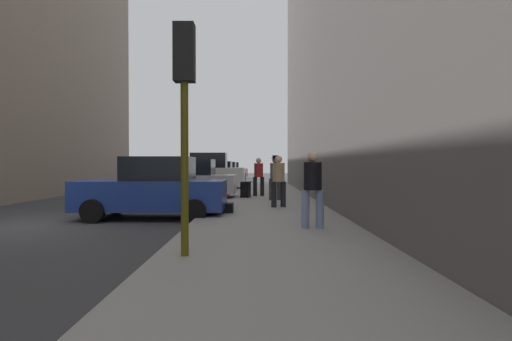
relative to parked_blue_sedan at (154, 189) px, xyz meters
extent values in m
plane|color=#38383A|center=(-2.65, -1.39, -0.85)|extent=(120.00, 120.00, 0.00)
cube|color=gray|center=(3.35, -1.39, -0.77)|extent=(4.00, 40.00, 0.15)
cube|color=navy|center=(-0.05, 0.00, -0.16)|extent=(4.20, 1.85, 0.84)
cube|color=black|center=(0.15, 0.00, 0.59)|extent=(1.89, 1.57, 0.70)
cylinder|color=black|center=(-1.41, 0.92, -0.53)|extent=(0.64, 0.22, 0.64)
cylinder|color=black|center=(-1.41, -0.92, -0.53)|extent=(0.64, 0.22, 0.64)
cylinder|color=black|center=(1.32, 0.92, -0.53)|extent=(0.64, 0.22, 0.64)
cylinder|color=black|center=(1.32, -0.92, -0.53)|extent=(0.64, 0.22, 0.64)
cube|color=#B7BABF|center=(-0.05, 5.85, -0.16)|extent=(4.24, 1.93, 0.84)
cube|color=black|center=(0.15, 5.85, 0.59)|extent=(1.92, 1.60, 0.70)
cylinder|color=black|center=(-1.39, 6.80, -0.53)|extent=(0.64, 0.23, 0.64)
cylinder|color=black|center=(-1.43, 4.96, -0.53)|extent=(0.64, 0.23, 0.64)
cylinder|color=black|center=(1.34, 6.74, -0.53)|extent=(0.64, 0.23, 0.64)
cylinder|color=black|center=(1.30, 4.90, -0.53)|extent=(0.64, 0.23, 0.64)
cube|color=silver|center=(-0.05, 12.31, -0.03)|extent=(4.60, 1.85, 1.10)
cube|color=black|center=(0.15, 12.31, 0.95)|extent=(2.07, 1.57, 0.90)
cylinder|color=black|center=(-1.54, 13.23, -0.53)|extent=(0.64, 0.22, 0.64)
cylinder|color=black|center=(-1.54, 11.39, -0.53)|extent=(0.64, 0.22, 0.64)
cylinder|color=black|center=(1.45, 13.24, -0.53)|extent=(0.64, 0.22, 0.64)
cylinder|color=black|center=(1.45, 11.40, -0.53)|extent=(0.64, 0.22, 0.64)
cube|color=#193828|center=(-0.05, 18.57, -0.16)|extent=(4.24, 1.94, 0.84)
cube|color=black|center=(0.15, 18.56, 0.59)|extent=(1.93, 1.61, 0.70)
cylinder|color=black|center=(-1.39, 19.52, -0.53)|extent=(0.64, 0.23, 0.64)
cylinder|color=black|center=(-1.43, 17.68, -0.53)|extent=(0.64, 0.23, 0.64)
cylinder|color=black|center=(1.34, 19.46, -0.53)|extent=(0.64, 0.23, 0.64)
cylinder|color=black|center=(1.30, 17.62, -0.53)|extent=(0.64, 0.23, 0.64)
cube|color=slate|center=(-0.05, 24.95, -0.16)|extent=(4.25, 1.97, 0.84)
cube|color=black|center=(0.15, 24.94, 0.59)|extent=(1.94, 1.62, 0.70)
cylinder|color=black|center=(-1.38, 25.91, -0.53)|extent=(0.65, 0.24, 0.64)
cylinder|color=black|center=(-1.44, 24.07, -0.53)|extent=(0.65, 0.24, 0.64)
cylinder|color=black|center=(1.35, 25.82, -0.53)|extent=(0.65, 0.24, 0.64)
cylinder|color=black|center=(1.29, 23.99, -0.53)|extent=(0.65, 0.24, 0.64)
cube|color=#B2191E|center=(-0.05, 31.32, -0.16)|extent=(4.24, 1.92, 0.84)
cube|color=black|center=(0.15, 31.32, 0.59)|extent=(1.92, 1.60, 0.70)
cylinder|color=black|center=(-1.43, 32.21, -0.53)|extent=(0.64, 0.23, 0.64)
cylinder|color=black|center=(-1.39, 30.37, -0.53)|extent=(0.64, 0.23, 0.64)
cylinder|color=black|center=(1.30, 32.27, -0.53)|extent=(0.64, 0.23, 0.64)
cylinder|color=black|center=(1.34, 30.43, -0.53)|extent=(0.64, 0.23, 0.64)
cylinder|color=red|center=(1.80, 2.87, -0.42)|extent=(0.22, 0.22, 0.55)
sphere|color=red|center=(1.80, 2.87, -0.09)|extent=(0.20, 0.20, 0.20)
cylinder|color=red|center=(1.64, 2.87, -0.40)|extent=(0.10, 0.09, 0.09)
cylinder|color=red|center=(1.96, 2.87, -0.40)|extent=(0.10, 0.09, 0.09)
cylinder|color=#514C0F|center=(1.85, -5.36, 1.10)|extent=(0.12, 0.12, 3.60)
cube|color=black|center=(1.85, -5.36, 2.45)|extent=(0.32, 0.24, 0.90)
sphere|color=red|center=(1.85, -5.23, 2.73)|extent=(0.14, 0.14, 0.14)
sphere|color=yellow|center=(1.85, -5.23, 2.45)|extent=(0.14, 0.14, 0.14)
sphere|color=green|center=(1.85, -5.23, 2.17)|extent=(0.14, 0.14, 0.14)
cylinder|color=black|center=(3.24, 6.35, -0.27)|extent=(0.18, 0.18, 0.85)
cylinder|color=black|center=(2.92, 6.34, -0.27)|extent=(0.18, 0.18, 0.85)
cylinder|color=#A51E23|center=(3.08, 6.34, 0.46)|extent=(0.41, 0.41, 0.62)
sphere|color=beige|center=(3.08, 6.34, 0.89)|extent=(0.24, 0.24, 0.24)
cylinder|color=#333338|center=(3.57, 4.29, -0.27)|extent=(0.20, 0.20, 0.85)
cylinder|color=#333338|center=(3.89, 4.33, -0.27)|extent=(0.20, 0.20, 0.85)
cylinder|color=#4C5156|center=(3.73, 4.31, 0.46)|extent=(0.44, 0.44, 0.62)
sphere|color=#997051|center=(3.73, 4.31, 0.89)|extent=(0.24, 0.24, 0.24)
cylinder|color=black|center=(3.73, 4.31, 0.96)|extent=(0.34, 0.34, 0.02)
cylinder|color=black|center=(3.73, 4.31, 1.02)|extent=(0.23, 0.23, 0.11)
cylinder|color=#728CB2|center=(4.39, -2.68, -0.27)|extent=(0.18, 0.18, 0.85)
cylinder|color=#728CB2|center=(4.07, -2.67, -0.27)|extent=(0.18, 0.18, 0.85)
cylinder|color=black|center=(4.23, -2.67, 0.46)|extent=(0.41, 0.41, 0.62)
sphere|color=beige|center=(4.23, -2.67, 0.89)|extent=(0.24, 0.24, 0.24)
cylinder|color=black|center=(3.56, 1.64, -0.27)|extent=(0.21, 0.21, 0.85)
cylinder|color=black|center=(3.87, 1.70, -0.27)|extent=(0.21, 0.21, 0.85)
cylinder|color=tan|center=(3.71, 1.67, 0.46)|extent=(0.48, 0.48, 0.62)
sphere|color=beige|center=(3.71, 1.67, 0.89)|extent=(0.24, 0.24, 0.24)
cube|color=black|center=(2.51, 5.63, -0.36)|extent=(0.45, 0.61, 0.68)
cylinder|color=#333333|center=(2.51, 5.63, 0.16)|extent=(0.02, 0.02, 0.36)
cube|color=black|center=(2.13, 0.20, -0.56)|extent=(0.32, 0.44, 0.28)
camera|label=1|loc=(2.96, -11.55, 0.73)|focal=28.00mm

